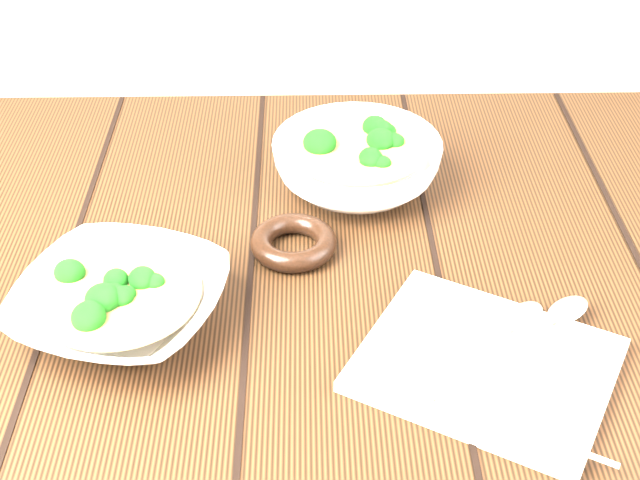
% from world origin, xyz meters
% --- Properties ---
extents(table, '(1.20, 0.80, 0.75)m').
position_xyz_m(table, '(0.00, 0.00, 0.63)').
color(table, '#321D0E').
rests_on(table, ground).
extents(soup_bowl_front, '(0.25, 0.25, 0.06)m').
position_xyz_m(soup_bowl_front, '(-0.14, -0.08, 0.78)').
color(soup_bowl_front, white).
rests_on(soup_bowl_front, table).
extents(soup_bowl_back, '(0.26, 0.26, 0.07)m').
position_xyz_m(soup_bowl_back, '(0.10, 0.16, 0.78)').
color(soup_bowl_back, white).
rests_on(soup_bowl_back, table).
extents(trivet, '(0.10, 0.10, 0.02)m').
position_xyz_m(trivet, '(0.03, 0.03, 0.76)').
color(trivet, black).
rests_on(trivet, table).
extents(napkin, '(0.29, 0.27, 0.01)m').
position_xyz_m(napkin, '(0.21, -0.15, 0.76)').
color(napkin, beige).
rests_on(napkin, table).
extents(spoon_left, '(0.14, 0.15, 0.01)m').
position_xyz_m(spoon_left, '(0.23, -0.12, 0.77)').
color(spoon_left, '#B9B1A3').
rests_on(spoon_left, napkin).
extents(spoon_right, '(0.15, 0.13, 0.01)m').
position_xyz_m(spoon_right, '(0.27, -0.11, 0.77)').
color(spoon_right, '#B9B1A3').
rests_on(spoon_right, napkin).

